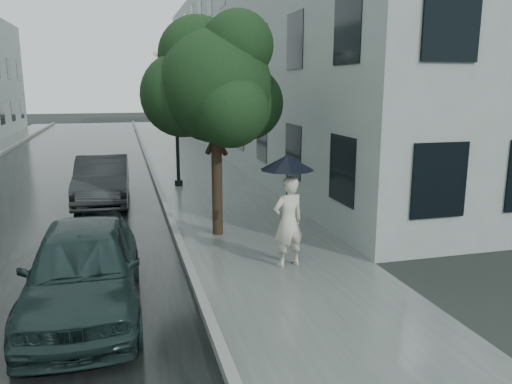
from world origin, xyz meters
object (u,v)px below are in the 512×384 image
object	(u,v)px
pedestrian	(288,222)
car_near	(84,268)
lamp_post	(172,108)
car_far	(103,179)
street_tree	(215,85)

from	to	relation	value
pedestrian	car_near	xyz separation A→B (m)	(-3.64, -1.10, -0.18)
pedestrian	car_near	distance (m)	3.80
lamp_post	car_far	world-z (taller)	lamp_post
street_tree	lamp_post	xyz separation A→B (m)	(-0.40, 5.91, -0.77)
pedestrian	street_tree	bearing A→B (deg)	-84.54
lamp_post	car_near	world-z (taller)	lamp_post
pedestrian	lamp_post	size ratio (longest dim) A/B	0.38
street_tree	car_near	world-z (taller)	street_tree
pedestrian	car_far	xyz separation A→B (m)	(-3.59, 6.55, -0.19)
pedestrian	lamp_post	bearing A→B (deg)	-95.49
car_far	lamp_post	bearing A→B (deg)	41.11
lamp_post	car_far	size ratio (longest dim) A/B	1.11
car_near	car_far	xyz separation A→B (m)	(0.04, 7.65, -0.01)
lamp_post	car_far	xyz separation A→B (m)	(-2.29, -1.90, -1.98)
pedestrian	car_near	world-z (taller)	pedestrian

